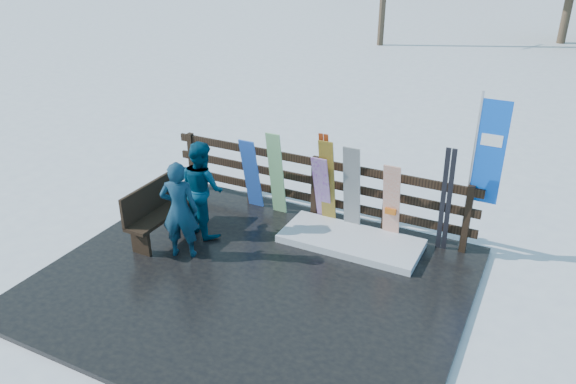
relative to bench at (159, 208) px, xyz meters
The scene contains 16 objects.
ground 2.13m from the bench, 12.32° to the right, with size 700.00×700.00×0.00m, color white.
deck 2.12m from the bench, 12.32° to the right, with size 6.00×5.00×0.08m, color black.
fence 2.67m from the bench, 41.44° to the left, with size 5.60×0.10×1.15m.
snow_patch 3.18m from the bench, 21.69° to the left, with size 2.27×1.00×0.12m, color white.
bench is the anchor object (origin of this frame).
snowboard_0 1.77m from the bench, 61.08° to the left, with size 0.30×0.03×1.40m, color blue.
snowboard_1 2.07m from the bench, 48.64° to the left, with size 0.27×0.03×1.59m, color white.
snowboard_2 2.81m from the bench, 33.57° to the left, with size 0.25×0.03×1.63m, color yellow.
snowboard_3 2.72m from the bench, 34.64° to the left, with size 0.28×0.03×1.36m, color silver.
snowboard_4 3.17m from the bench, 29.22° to the left, with size 0.29×0.03×1.58m, color black.
snowboard_5 3.77m from the bench, 24.17° to the left, with size 0.27×0.03×1.41m, color white.
ski_pair_a 2.79m from the bench, 35.56° to the left, with size 0.16×0.31×1.70m.
ski_pair_b 4.58m from the bench, 20.71° to the left, with size 0.17×0.21×1.79m.
rental_flag 5.17m from the bench, 21.05° to the left, with size 0.45×0.04×2.60m.
person_front 0.80m from the bench, 25.75° to the right, with size 0.58×0.38×1.58m, color navy.
person_back 0.77m from the bench, 38.76° to the left, with size 0.79×0.61×1.62m, color navy.
Camera 1 is at (3.56, -5.91, 4.83)m, focal length 35.00 mm.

